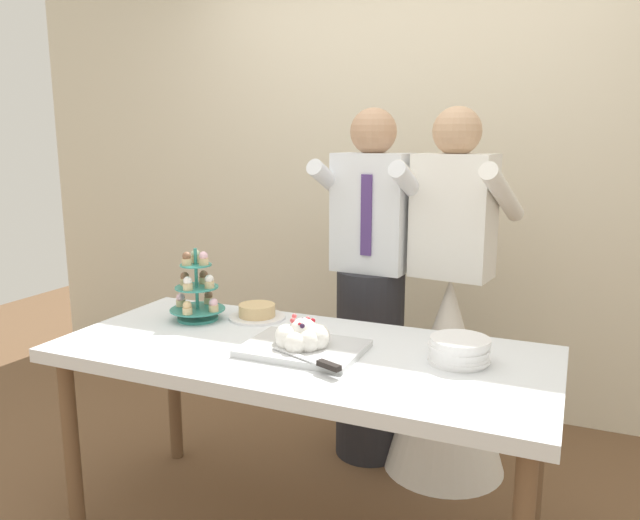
# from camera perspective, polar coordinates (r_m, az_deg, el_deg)

# --- Properties ---
(rear_wall) EXTENTS (5.20, 0.10, 2.90)m
(rear_wall) POSITION_cam_1_polar(r_m,az_deg,el_deg) (3.50, 8.56, 10.01)
(rear_wall) COLOR beige
(rear_wall) RESTS_ON ground_plane
(dessert_table) EXTENTS (1.80, 0.80, 0.78)m
(dessert_table) POSITION_cam_1_polar(r_m,az_deg,el_deg) (2.26, -1.84, -10.01)
(dessert_table) COLOR silver
(dessert_table) RESTS_ON ground_plane
(cupcake_stand) EXTENTS (0.23, 0.23, 0.31)m
(cupcake_stand) POSITION_cam_1_polar(r_m,az_deg,el_deg) (2.59, -11.48, -3.00)
(cupcake_stand) COLOR teal
(cupcake_stand) RESTS_ON dessert_table
(main_cake_tray) EXTENTS (0.43, 0.35, 0.13)m
(main_cake_tray) POSITION_cam_1_polar(r_m,az_deg,el_deg) (2.18, -1.56, -7.55)
(main_cake_tray) COLOR silver
(main_cake_tray) RESTS_ON dessert_table
(plate_stack) EXTENTS (0.21, 0.21, 0.09)m
(plate_stack) POSITION_cam_1_polar(r_m,az_deg,el_deg) (2.13, 12.93, -8.25)
(plate_stack) COLOR white
(plate_stack) RESTS_ON dessert_table
(round_cake) EXTENTS (0.24, 0.24, 0.06)m
(round_cake) POSITION_cam_1_polar(r_m,az_deg,el_deg) (2.59, -5.93, -4.92)
(round_cake) COLOR white
(round_cake) RESTS_ON dessert_table
(person_groom) EXTENTS (0.49, 0.52, 1.66)m
(person_groom) POSITION_cam_1_polar(r_m,az_deg,el_deg) (2.88, 4.77, -4.33)
(person_groom) COLOR #232328
(person_groom) RESTS_ON ground_plane
(person_bride) EXTENTS (0.56, 0.56, 1.66)m
(person_bride) POSITION_cam_1_polar(r_m,az_deg,el_deg) (2.86, 11.91, -8.15)
(person_bride) COLOR white
(person_bride) RESTS_ON ground_plane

